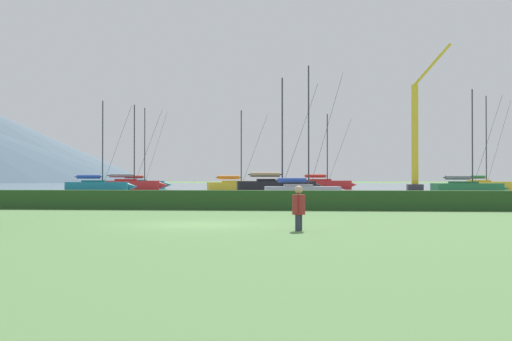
{
  "coord_description": "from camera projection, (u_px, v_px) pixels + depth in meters",
  "views": [
    {
      "loc": [
        4.01,
        -21.53,
        1.42
      ],
      "look_at": [
        -3.86,
        55.82,
        2.43
      ],
      "focal_mm": 48.98,
      "sensor_mm": 36.0,
      "label": 1
    }
  ],
  "objects": [
    {
      "name": "ground_plane",
      "position": [
        198.0,
        225.0,
        21.8
      ],
      "size": [
        1000.0,
        1000.0,
        0.0
      ],
      "primitive_type": "plane",
      "color": "#517A42"
    },
    {
      "name": "harbor_water",
      "position": [
        309.0,
        186.0,
        158.09
      ],
      "size": [
        320.0,
        246.0,
        0.0
      ],
      "primitive_type": "cube",
      "color": "gray",
      "rests_on": "ground_plane"
    },
    {
      "name": "hedge_line",
      "position": [
        241.0,
        200.0,
        32.75
      ],
      "size": [
        80.0,
        1.2,
        0.91
      ],
      "primitive_type": "cube",
      "color": "#284C23",
      "rests_on": "ground_plane"
    },
    {
      "name": "sailboat_slip_0",
      "position": [
        98.0,
        186.0,
        82.5
      ],
      "size": [
        8.49,
        3.96,
        10.77
      ],
      "rotation": [
        0.0,
        0.0,
        0.22
      ],
      "color": "#19707A",
      "rests_on": "harbor_water"
    },
    {
      "name": "sailboat_slip_1",
      "position": [
        237.0,
        186.0,
        84.35
      ],
      "size": [
        8.14,
        4.24,
        9.83
      ],
      "rotation": [
        0.0,
        0.0,
        0.29
      ],
      "color": "gold",
      "rests_on": "harbor_water"
    },
    {
      "name": "sailboat_slip_2",
      "position": [
        324.0,
        184.0,
        103.67
      ],
      "size": [
        9.46,
        4.93,
        11.2
      ],
      "rotation": [
        0.0,
        0.0,
        0.29
      ],
      "color": "red",
      "rests_on": "harbor_water"
    },
    {
      "name": "sailboat_slip_4",
      "position": [
        468.0,
        187.0,
        68.8
      ],
      "size": [
        7.88,
        3.64,
        10.35
      ],
      "rotation": [
        0.0,
        0.0,
        0.21
      ],
      "color": "#236B38",
      "rests_on": "harbor_water"
    },
    {
      "name": "sailboat_slip_6",
      "position": [
        304.0,
        191.0,
        53.19
      ],
      "size": [
        6.68,
        2.85,
        10.13
      ],
      "rotation": [
        0.0,
        0.0,
        0.17
      ],
      "color": "#9E9EA3",
      "rests_on": "harbor_water"
    },
    {
      "name": "sailboat_slip_8",
      "position": [
        141.0,
        184.0,
        110.52
      ],
      "size": [
        8.92,
        3.86,
        12.82
      ],
      "rotation": [
        0.0,
        0.0,
        0.17
      ],
      "color": "#19707A",
      "rests_on": "harbor_water"
    },
    {
      "name": "sailboat_slip_9",
      "position": [
        483.0,
        185.0,
        93.33
      ],
      "size": [
        8.55,
        3.66,
        12.65
      ],
      "rotation": [
        0.0,
        0.0,
        0.17
      ],
      "color": "gold",
      "rests_on": "harbor_water"
    },
    {
      "name": "sailboat_slip_10",
      "position": [
        130.0,
        184.0,
        95.32
      ],
      "size": [
        9.47,
        4.94,
        11.68
      ],
      "rotation": [
        0.0,
        0.0,
        0.29
      ],
      "color": "red",
      "rests_on": "harbor_water"
    },
    {
      "name": "sailboat_slip_11",
      "position": [
        277.0,
        186.0,
        72.64
      ],
      "size": [
        9.46,
        4.14,
        12.05
      ],
      "rotation": [
        0.0,
        0.0,
        0.18
      ],
      "color": "black",
      "rests_on": "harbor_water"
    },
    {
      "name": "person_seated_viewer",
      "position": [
        299.0,
        206.0,
        19.27
      ],
      "size": [
        0.36,
        0.55,
        1.25
      ],
      "rotation": [
        0.0,
        0.0,
        -0.27
      ],
      "color": "#2D3347",
      "rests_on": "ground_plane"
    },
    {
      "name": "dock_crane",
      "position": [
        416.0,
        143.0,
        91.87
      ],
      "size": [
        5.78,
        2.0,
        19.39
      ],
      "color": "#333338",
      "rests_on": "ground_plane"
    }
  ]
}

